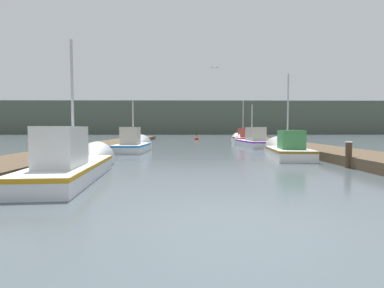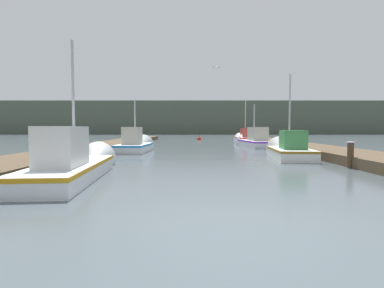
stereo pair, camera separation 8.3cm
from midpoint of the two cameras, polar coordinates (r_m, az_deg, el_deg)
name	(u,v)px [view 1 (the left image)]	position (r m, az deg, el deg)	size (l,w,h in m)	color
ground_plane	(237,228)	(4.63, 8.11, -15.57)	(200.00, 200.00, 0.00)	#424C51
dock_left	(102,147)	(21.22, -16.88, -0.50)	(2.83, 40.00, 0.41)	#4C3D2B
dock_right	(296,147)	(21.64, 19.10, -0.47)	(2.83, 40.00, 0.41)	#4C3D2B
distant_shore_ridge	(192,119)	(76.86, -0.11, 4.87)	(120.00, 16.00, 7.77)	#4C5647
fishing_boat_0	(76,163)	(9.73, -21.46, -3.37)	(1.96, 6.16, 4.48)	silver
fishing_boat_1	(286,150)	(15.46, 17.37, -1.08)	(2.02, 4.65, 4.58)	silver
fishing_boat_2	(134,145)	(19.09, -11.09, -0.20)	(1.83, 4.53, 3.67)	silver
fishing_boat_3	(251,141)	(23.86, 11.12, 0.57)	(2.03, 5.51, 3.77)	silver
fishing_boat_4	(242,139)	(27.71, 9.48, 0.95)	(1.50, 4.68, 4.34)	silver
mooring_piling_0	(40,156)	(10.47, -27.16, -2.02)	(0.25, 0.25, 1.21)	#473523
mooring_piling_1	(349,155)	(12.47, 27.50, -1.79)	(0.26, 0.26, 0.98)	#473523
channel_buoy	(197,139)	(37.02, 0.82, 1.01)	(0.50, 0.50, 1.00)	red
seagull_lead	(215,68)	(21.06, 4.21, 14.31)	(0.55, 0.29, 0.12)	white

